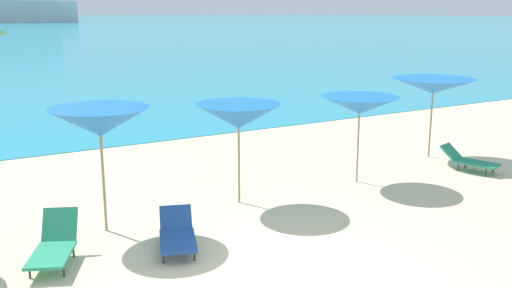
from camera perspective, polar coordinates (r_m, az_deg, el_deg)
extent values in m
cube|color=beige|center=(17.47, -15.87, -1.15)|extent=(50.00, 100.00, 0.30)
cylinder|color=#9E7F59|center=(10.85, -15.02, -2.92)|extent=(0.05, 0.05, 2.21)
cone|color=blue|center=(10.63, -15.33, 2.13)|extent=(1.90, 1.90, 0.52)
sphere|color=#9E7F59|center=(10.60, -15.38, 2.98)|extent=(0.07, 0.07, 0.07)
cylinder|color=#9E7F59|center=(12.07, -1.72, -1.31)|extent=(0.05, 0.05, 2.02)
cone|color=blue|center=(11.88, -1.75, 2.80)|extent=(1.92, 1.92, 0.52)
sphere|color=#9E7F59|center=(11.85, -1.75, 3.56)|extent=(0.07, 0.07, 0.07)
cylinder|color=#9E7F59|center=(13.75, 10.16, 0.20)|extent=(0.04, 0.04, 1.97)
cone|color=blue|center=(13.58, 10.31, 3.84)|extent=(1.84, 1.84, 0.41)
sphere|color=#9E7F59|center=(13.56, 10.33, 4.39)|extent=(0.07, 0.07, 0.07)
cylinder|color=#9E7F59|center=(16.57, 17.06, 2.29)|extent=(0.05, 0.05, 2.11)
cone|color=blue|center=(16.43, 17.28, 5.56)|extent=(2.45, 2.45, 0.42)
sphere|color=#9E7F59|center=(16.41, 17.32, 6.02)|extent=(0.07, 0.07, 0.07)
cube|color=#268C66|center=(15.57, 21.26, -1.81)|extent=(0.80, 1.13, 0.05)
cube|color=#268C66|center=(15.79, 18.90, -0.77)|extent=(0.61, 0.57, 0.38)
cylinder|color=#333338|center=(15.29, 21.96, -2.65)|extent=(0.04, 0.04, 0.21)
cylinder|color=#333338|center=(15.70, 22.57, -2.30)|extent=(0.04, 0.04, 0.21)
cylinder|color=#333338|center=(15.55, 19.52, -2.19)|extent=(0.04, 0.04, 0.21)
cylinder|color=#333338|center=(15.95, 20.18, -1.86)|extent=(0.04, 0.04, 0.21)
cube|color=#268C66|center=(9.82, -19.78, -10.39)|extent=(0.98, 1.19, 0.05)
cube|color=#268C66|center=(10.33, -18.99, -7.63)|extent=(0.67, 0.56, 0.53)
cylinder|color=#333338|center=(9.66, -21.66, -11.78)|extent=(0.04, 0.04, 0.21)
cylinder|color=#333338|center=(9.53, -18.65, -11.87)|extent=(0.04, 0.04, 0.21)
cylinder|color=#333338|center=(10.30, -20.56, -10.11)|extent=(0.04, 0.04, 0.21)
cylinder|color=#333338|center=(10.17, -17.75, -10.17)|extent=(0.04, 0.04, 0.21)
cube|color=#1E478C|center=(9.86, -7.81, -9.56)|extent=(0.92, 1.17, 0.05)
cube|color=#1E478C|center=(10.44, -8.02, -7.27)|extent=(0.67, 0.55, 0.37)
cylinder|color=#333338|center=(9.62, -9.23, -11.06)|extent=(0.04, 0.04, 0.21)
cylinder|color=#333338|center=(9.64, -6.15, -10.92)|extent=(0.04, 0.04, 0.21)
cylinder|color=#333338|center=(10.28, -9.33, -9.42)|extent=(0.04, 0.04, 0.21)
cylinder|color=#333338|center=(10.30, -6.46, -9.29)|extent=(0.04, 0.04, 0.21)
cube|color=silver|center=(207.97, -23.90, 11.98)|extent=(46.04, 8.82, 6.85)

